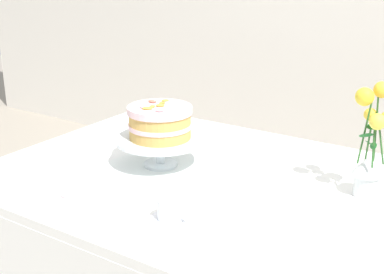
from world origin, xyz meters
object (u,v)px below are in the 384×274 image
object	(u,v)px
cake_stand	(160,142)
flower_vase	(371,149)
dining_table	(209,206)
teacup	(171,212)
layer_cake	(160,122)

from	to	relation	value
cake_stand	flower_vase	world-z (taller)	flower_vase
dining_table	cake_stand	size ratio (longest dim) A/B	4.83
dining_table	flower_vase	world-z (taller)	flower_vase
dining_table	teacup	bearing A→B (deg)	-78.67
layer_cake	teacup	size ratio (longest dim) A/B	1.79
cake_stand	teacup	size ratio (longest dim) A/B	2.51
dining_table	cake_stand	world-z (taller)	cake_stand
cake_stand	teacup	bearing A→B (deg)	-49.45
cake_stand	layer_cake	bearing A→B (deg)	-147.95
layer_cake	flower_vase	bearing A→B (deg)	12.85
cake_stand	dining_table	bearing A→B (deg)	-1.88
flower_vase	teacup	world-z (taller)	flower_vase
flower_vase	cake_stand	bearing A→B (deg)	-167.15
cake_stand	teacup	world-z (taller)	cake_stand
cake_stand	layer_cake	size ratio (longest dim) A/B	1.40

